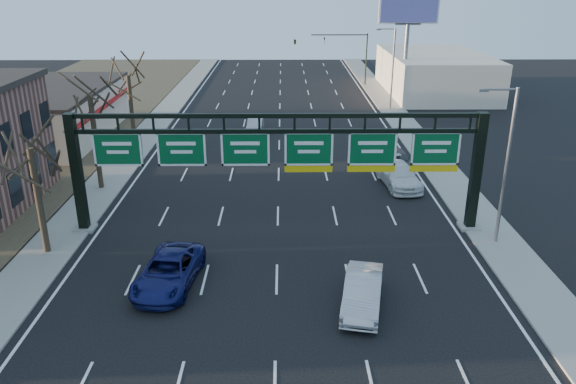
{
  "coord_description": "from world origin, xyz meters",
  "views": [
    {
      "loc": [
        0.34,
        -23.02,
        14.53
      ],
      "look_at": [
        0.61,
        5.99,
        3.2
      ],
      "focal_mm": 35.0,
      "sensor_mm": 36.0,
      "label": 1
    }
  ],
  "objects_px": {
    "car_blue_suv": "(169,271)",
    "car_white_wagon": "(399,175)",
    "sign_gantry": "(280,156)",
    "car_silver_sedan": "(363,292)"
  },
  "relations": [
    {
      "from": "car_silver_sedan",
      "to": "car_blue_suv",
      "type": "bearing_deg",
      "value": 179.17
    },
    {
      "from": "sign_gantry",
      "to": "car_white_wagon",
      "type": "distance_m",
      "value": 12.02
    },
    {
      "from": "car_blue_suv",
      "to": "car_silver_sedan",
      "type": "xyz_separation_m",
      "value": [
        9.35,
        -2.05,
        0.01
      ]
    },
    {
      "from": "car_silver_sedan",
      "to": "car_white_wagon",
      "type": "distance_m",
      "value": 16.74
    },
    {
      "from": "car_blue_suv",
      "to": "car_silver_sedan",
      "type": "bearing_deg",
      "value": -5.33
    },
    {
      "from": "sign_gantry",
      "to": "car_white_wagon",
      "type": "relative_size",
      "value": 4.37
    },
    {
      "from": "car_blue_suv",
      "to": "car_white_wagon",
      "type": "height_order",
      "value": "car_white_wagon"
    },
    {
      "from": "car_silver_sedan",
      "to": "car_white_wagon",
      "type": "height_order",
      "value": "car_white_wagon"
    },
    {
      "from": "sign_gantry",
      "to": "car_silver_sedan",
      "type": "bearing_deg",
      "value": -65.92
    },
    {
      "from": "car_white_wagon",
      "to": "car_silver_sedan",
      "type": "bearing_deg",
      "value": -113.58
    }
  ]
}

